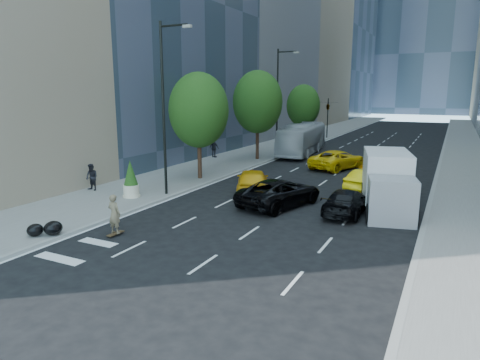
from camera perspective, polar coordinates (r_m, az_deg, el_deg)
The scene contains 22 objects.
ground at distance 19.87m, azimuth -1.35°, elevation -6.64°, with size 160.00×160.00×0.00m, color black.
sidewalk_left at distance 50.34m, azimuth 5.60°, elevation 4.63°, with size 6.00×120.00×0.15m, color slate.
sidewalk_right at distance 47.08m, azimuth 27.75°, elevation 2.84°, with size 4.00×120.00×0.15m, color slate.
lamp_near at distance 25.63m, azimuth -9.90°, elevation 10.56°, with size 2.13×0.22×10.00m.
lamp_far at distance 41.53m, azimuth 5.23°, elevation 11.07°, with size 2.13×0.22×10.00m.
tree_near at distance 30.29m, azimuth -5.53°, elevation 9.24°, with size 4.20×4.20×7.46m.
tree_mid at distance 39.11m, azimuth 2.37°, elevation 10.34°, with size 4.50×4.50×7.99m.
tree_far at distance 51.26m, azimuth 8.43°, elevation 9.79°, with size 3.90×3.90×6.92m.
traffic_signal at distance 58.71m, azimuth 11.65°, elevation 9.53°, with size 2.48×0.53×5.20m.
skateboarder at distance 19.60m, azimuth -16.39°, elevation -4.69°, with size 0.64×0.42×1.77m, color #736348.
black_sedan_lincoln at distance 23.85m, azimuth 5.34°, elevation -1.66°, with size 2.52×5.47×1.52m, color black.
black_sedan_mercedes at distance 22.89m, azimuth 14.04°, elevation -2.82°, with size 1.82×4.47×1.30m, color black.
taxi_a at distance 26.39m, azimuth 1.68°, elevation -0.19°, with size 1.92×4.78×1.63m, color orange.
taxi_b at distance 28.76m, azimuth 16.74°, elevation 0.02°, with size 1.42×4.06×1.34m, color yellow.
taxi_c at distance 36.07m, azimuth 12.88°, elevation 2.67°, with size 2.54×5.50×1.53m, color yellow.
taxi_d at distance 34.07m, azimuth 18.36°, elevation 1.75°, with size 1.97×4.85×1.41m, color #FFAA0D.
city_bus at distance 43.84m, azimuth 8.30°, elevation 5.44°, with size 2.59×11.08×3.09m, color silver.
box_truck at distance 24.12m, azimuth 19.05°, elevation -0.18°, with size 3.70×6.74×3.05m.
pedestrian_a at distance 28.33m, azimuth -19.16°, elevation 0.35°, with size 0.82×0.64×1.68m, color black.
pedestrian_b at distance 40.38m, azimuth -3.47°, elevation 4.28°, with size 1.04×0.43×1.77m, color black.
planter_shrub at distance 25.88m, azimuth -14.36°, elevation 0.06°, with size 0.91×0.91×2.19m.
garbage_bags at distance 20.38m, azimuth -24.46°, elevation -5.95°, with size 1.26×1.21×0.62m.
Camera 1 is at (8.85, -16.66, 6.27)m, focal length 32.00 mm.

